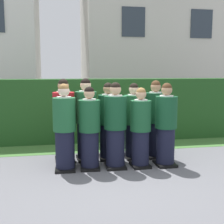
{
  "coord_description": "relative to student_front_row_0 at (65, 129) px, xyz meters",
  "views": [
    {
      "loc": [
        -1.04,
        -5.49,
        1.88
      ],
      "look_at": [
        0.0,
        0.29,
        1.05
      ],
      "focal_mm": 47.61,
      "sensor_mm": 36.0,
      "label": 1
    }
  ],
  "objects": [
    {
      "name": "ground_plane",
      "position": [
        0.95,
        -0.03,
        -0.78
      ],
      "size": [
        60.0,
        60.0,
        0.0
      ],
      "primitive_type": "plane",
      "color": "slate"
    },
    {
      "name": "student_front_row_0",
      "position": [
        0.0,
        0.0,
        0.0
      ],
      "size": [
        0.43,
        0.52,
        1.64
      ],
      "color": "black",
      "rests_on": "ground"
    },
    {
      "name": "student_front_row_1",
      "position": [
        0.47,
        -0.01,
        -0.03
      ],
      "size": [
        0.41,
        0.47,
        1.58
      ],
      "color": "black",
      "rests_on": "ground"
    },
    {
      "name": "student_front_row_2",
      "position": [
        0.96,
        -0.02,
        0.01
      ],
      "size": [
        0.43,
        0.52,
        1.66
      ],
      "color": "black",
      "rests_on": "ground"
    },
    {
      "name": "student_front_row_3",
      "position": [
        1.46,
        -0.06,
        -0.04
      ],
      "size": [
        0.4,
        0.44,
        1.55
      ],
      "color": "black",
      "rests_on": "ground"
    },
    {
      "name": "student_front_row_4",
      "position": [
        1.97,
        -0.07,
        -0.0
      ],
      "size": [
        0.43,
        0.47,
        1.64
      ],
      "color": "black",
      "rests_on": "ground"
    },
    {
      "name": "student_in_red_blazer",
      "position": [
        0.0,
        0.56,
        0.04
      ],
      "size": [
        0.44,
        0.51,
        1.71
      ],
      "color": "black",
      "rests_on": "ground"
    },
    {
      "name": "student_rear_row_1",
      "position": [
        0.46,
        0.58,
        0.04
      ],
      "size": [
        0.45,
        0.55,
        1.72
      ],
      "color": "black",
      "rests_on": "ground"
    },
    {
      "name": "student_rear_row_2",
      "position": [
        0.92,
        0.55,
        -0.01
      ],
      "size": [
        0.42,
        0.53,
        1.63
      ],
      "color": "black",
      "rests_on": "ground"
    },
    {
      "name": "student_rear_row_3",
      "position": [
        1.46,
        0.52,
        -0.01
      ],
      "size": [
        0.42,
        0.47,
        1.61
      ],
      "color": "black",
      "rests_on": "ground"
    },
    {
      "name": "student_rear_row_4",
      "position": [
        1.94,
        0.52,
        0.01
      ],
      "size": [
        0.43,
        0.5,
        1.67
      ],
      "color": "black",
      "rests_on": "ground"
    },
    {
      "name": "hedge",
      "position": [
        0.95,
        2.31,
        0.05
      ],
      "size": [
        7.55,
        0.7,
        1.65
      ],
      "color": "#214C1E",
      "rests_on": "ground"
    },
    {
      "name": "school_building_main",
      "position": [
        4.15,
        7.85,
        3.21
      ],
      "size": [
        6.51,
        4.48,
        7.79
      ],
      "color": "beige",
      "rests_on": "ground"
    },
    {
      "name": "lawn_strip",
      "position": [
        0.95,
        1.51,
        -0.78
      ],
      "size": [
        7.55,
        0.9,
        0.01
      ],
      "primitive_type": "cube",
      "color": "#477A38",
      "rests_on": "ground"
    }
  ]
}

